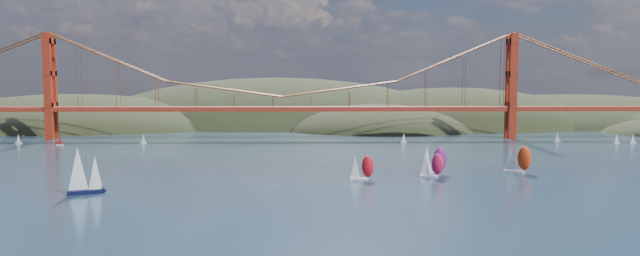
% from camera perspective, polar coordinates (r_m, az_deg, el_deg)
% --- Properties ---
extents(ground, '(1200.00, 1200.00, 0.00)m').
position_cam_1_polar(ground, '(149.79, -6.42, -8.16)').
color(ground, black).
rests_on(ground, ground).
extents(headlands, '(725.00, 225.00, 96.00)m').
position_cam_1_polar(headlands, '(427.14, 3.17, -1.25)').
color(headlands, black).
rests_on(headlands, ground).
extents(bridge, '(552.00, 12.00, 55.00)m').
position_cam_1_polar(bridge, '(325.58, -3.78, 4.68)').
color(bridge, maroon).
rests_on(bridge, ground).
extents(sloop_navy, '(10.17, 7.76, 14.85)m').
position_cam_1_polar(sloop_navy, '(188.54, -20.85, -3.70)').
color(sloop_navy, black).
rests_on(sloop_navy, ground).
extents(racer_0, '(7.77, 3.17, 8.93)m').
position_cam_1_polar(racer_0, '(200.11, 3.79, -3.57)').
color(racer_0, silver).
rests_on(racer_0, ground).
extents(racer_1, '(7.99, 4.43, 8.95)m').
position_cam_1_polar(racer_1, '(208.17, 10.11, -3.30)').
color(racer_1, silver).
rests_on(racer_1, ground).
extents(racer_2, '(9.36, 6.72, 10.50)m').
position_cam_1_polar(racer_2, '(224.41, 17.55, -2.67)').
color(racer_2, silver).
rests_on(racer_2, ground).
extents(racer_rwb, '(9.29, 4.48, 10.47)m').
position_cam_1_polar(racer_rwb, '(214.86, 10.31, -2.85)').
color(racer_rwb, silver).
rests_on(racer_rwb, ground).
extents(distant_boat_1, '(3.00, 2.00, 4.70)m').
position_cam_1_polar(distant_boat_1, '(336.93, -25.86, -0.88)').
color(distant_boat_1, silver).
rests_on(distant_boat_1, ground).
extents(distant_boat_2, '(3.00, 2.00, 4.70)m').
position_cam_1_polar(distant_boat_2, '(320.39, -22.70, -1.05)').
color(distant_boat_2, silver).
rests_on(distant_boat_2, ground).
extents(distant_boat_3, '(3.00, 2.00, 4.70)m').
position_cam_1_polar(distant_boat_3, '(315.50, -15.85, -0.94)').
color(distant_boat_3, silver).
rests_on(distant_boat_3, ground).
extents(distant_boat_4, '(3.00, 2.00, 4.70)m').
position_cam_1_polar(distant_boat_4, '(334.43, 20.88, -0.75)').
color(distant_boat_4, silver).
rests_on(distant_boat_4, ground).
extents(distant_boat_5, '(3.00, 2.00, 4.70)m').
position_cam_1_polar(distant_boat_5, '(335.22, 25.49, -0.90)').
color(distant_boat_5, silver).
rests_on(distant_boat_5, ground).
extents(distant_boat_6, '(3.00, 2.00, 4.70)m').
position_cam_1_polar(distant_boat_6, '(340.69, 26.70, -0.86)').
color(distant_boat_6, silver).
rests_on(distant_boat_6, ground).
extents(distant_boat_8, '(3.00, 2.00, 4.70)m').
position_cam_1_polar(distant_boat_8, '(310.54, 7.66, -0.89)').
color(distant_boat_8, silver).
rests_on(distant_boat_8, ground).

